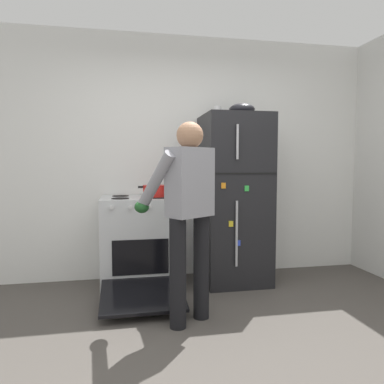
{
  "coord_description": "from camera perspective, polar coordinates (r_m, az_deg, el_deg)",
  "views": [
    {
      "loc": [
        -0.7,
        -2.13,
        1.26
      ],
      "look_at": [
        -0.03,
        1.32,
        1.0
      ],
      "focal_mm": 33.63,
      "sensor_mm": 36.0,
      "label": 1
    }
  ],
  "objects": [
    {
      "name": "ground",
      "position": [
        2.57,
        6.84,
        -25.15
      ],
      "size": [
        8.0,
        8.0,
        0.0
      ],
      "primitive_type": "plane",
      "color": "#4C4742"
    },
    {
      "name": "refrigerator",
      "position": [
        3.9,
        6.67,
        -1.14
      ],
      "size": [
        0.68,
        0.72,
        1.79
      ],
      "color": "black",
      "rests_on": "ground"
    },
    {
      "name": "mixing_bowl",
      "position": [
        3.95,
        7.92,
        12.84
      ],
      "size": [
        0.27,
        0.27,
        0.12
      ],
      "primitive_type": "ellipsoid",
      "color": "black",
      "rests_on": "refrigerator"
    },
    {
      "name": "red_pot",
      "position": [
        3.67,
        -5.96,
        0.18
      ],
      "size": [
        0.33,
        0.23,
        0.12
      ],
      "color": "red",
      "rests_on": "stove_range"
    },
    {
      "name": "coffee_mug",
      "position": [
        3.93,
        4.03,
        12.73
      ],
      "size": [
        0.11,
        0.08,
        0.1
      ],
      "color": "silver",
      "rests_on": "refrigerator"
    },
    {
      "name": "kitchen_wall_back",
      "position": [
        4.14,
        -1.3,
        5.48
      ],
      "size": [
        6.0,
        0.1,
        2.7
      ],
      "primitive_type": "cube",
      "color": "white",
      "rests_on": "ground"
    },
    {
      "name": "person_cook",
      "position": [
        2.85,
        -0.81,
        -1.98
      ],
      "size": [
        0.65,
        0.68,
        1.6
      ],
      "color": "black",
      "rests_on": "ground"
    },
    {
      "name": "stove_range",
      "position": [
        3.77,
        -8.38,
        -8.06
      ],
      "size": [
        0.76,
        1.23,
        0.94
      ],
      "color": "silver",
      "rests_on": "ground"
    }
  ]
}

